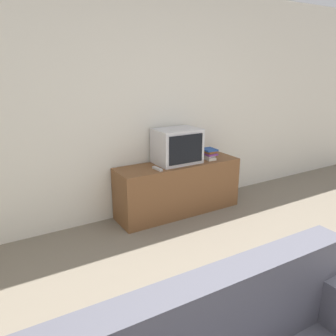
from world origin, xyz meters
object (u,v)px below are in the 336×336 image
(tv_stand, at_px, (178,188))
(remote_on_stand, at_px, (157,169))
(television, at_px, (177,146))
(book_stack, at_px, (209,154))

(tv_stand, relative_size, remote_on_stand, 9.58)
(tv_stand, height_order, remote_on_stand, remote_on_stand)
(tv_stand, xyz_separation_m, television, (-0.01, 0.03, 0.52))
(television, relative_size, remote_on_stand, 3.24)
(television, xyz_separation_m, book_stack, (0.43, -0.05, -0.14))
(tv_stand, relative_size, book_stack, 6.93)
(television, height_order, remote_on_stand, television)
(book_stack, bearing_deg, television, 172.82)
(television, xyz_separation_m, remote_on_stand, (-0.34, -0.13, -0.19))
(television, bearing_deg, tv_stand, -77.46)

